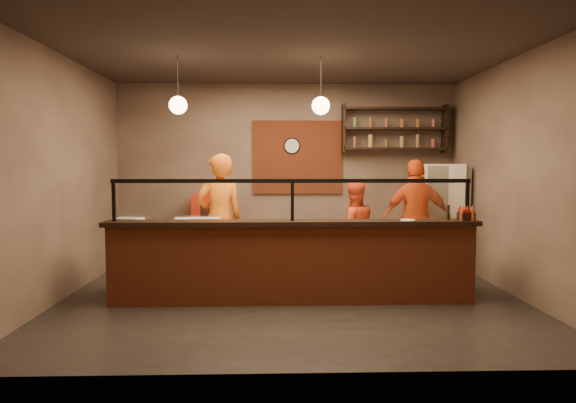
{
  "coord_description": "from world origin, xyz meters",
  "views": [
    {
      "loc": [
        -0.25,
        -6.71,
        1.75
      ],
      "look_at": [
        -0.04,
        0.3,
        1.26
      ],
      "focal_mm": 32.0,
      "sensor_mm": 36.0,
      "label": 1
    }
  ],
  "objects_px": {
    "pizza_dough": "(258,229)",
    "condiment_caddy": "(466,216)",
    "wall_clock": "(292,146)",
    "cook_right": "(417,219)",
    "pepper_mill": "(448,212)",
    "cook_mid": "(354,230)",
    "fridge": "(442,217)",
    "cook_left": "(219,219)",
    "red_cooler": "(207,230)"
  },
  "relations": [
    {
      "from": "wall_clock",
      "to": "cook_right",
      "type": "relative_size",
      "value": 0.16
    },
    {
      "from": "red_cooler",
      "to": "condiment_caddy",
      "type": "xyz_separation_m",
      "value": [
        3.58,
        -2.48,
        0.48
      ]
    },
    {
      "from": "pepper_mill",
      "to": "fridge",
      "type": "bearing_deg",
      "value": 73.53
    },
    {
      "from": "wall_clock",
      "to": "fridge",
      "type": "relative_size",
      "value": 0.17
    },
    {
      "from": "red_cooler",
      "to": "condiment_caddy",
      "type": "height_order",
      "value": "red_cooler"
    },
    {
      "from": "wall_clock",
      "to": "cook_left",
      "type": "height_order",
      "value": "wall_clock"
    },
    {
      "from": "pizza_dough",
      "to": "pepper_mill",
      "type": "height_order",
      "value": "pepper_mill"
    },
    {
      "from": "pizza_dough",
      "to": "cook_left",
      "type": "bearing_deg",
      "value": 127.32
    },
    {
      "from": "cook_right",
      "to": "fridge",
      "type": "height_order",
      "value": "cook_right"
    },
    {
      "from": "wall_clock",
      "to": "condiment_caddy",
      "type": "bearing_deg",
      "value": -53.02
    },
    {
      "from": "red_cooler",
      "to": "condiment_caddy",
      "type": "bearing_deg",
      "value": -43.46
    },
    {
      "from": "cook_mid",
      "to": "red_cooler",
      "type": "distance_m",
      "value": 2.61
    },
    {
      "from": "cook_mid",
      "to": "condiment_caddy",
      "type": "bearing_deg",
      "value": 118.18
    },
    {
      "from": "wall_clock",
      "to": "cook_left",
      "type": "distance_m",
      "value": 2.25
    },
    {
      "from": "red_cooler",
      "to": "pepper_mill",
      "type": "xyz_separation_m",
      "value": [
        3.37,
        -2.43,
        0.53
      ]
    },
    {
      "from": "pizza_dough",
      "to": "condiment_caddy",
      "type": "height_order",
      "value": "condiment_caddy"
    },
    {
      "from": "cook_left",
      "to": "cook_mid",
      "type": "relative_size",
      "value": 1.26
    },
    {
      "from": "cook_right",
      "to": "red_cooler",
      "type": "bearing_deg",
      "value": -17.59
    },
    {
      "from": "pizza_dough",
      "to": "fridge",
      "type": "bearing_deg",
      "value": 29.07
    },
    {
      "from": "cook_right",
      "to": "condiment_caddy",
      "type": "bearing_deg",
      "value": 98.45
    },
    {
      "from": "wall_clock",
      "to": "cook_left",
      "type": "bearing_deg",
      "value": -125.94
    },
    {
      "from": "cook_right",
      "to": "pizza_dough",
      "type": "distance_m",
      "value": 2.62
    },
    {
      "from": "wall_clock",
      "to": "pepper_mill",
      "type": "height_order",
      "value": "wall_clock"
    },
    {
      "from": "fridge",
      "to": "condiment_caddy",
      "type": "relative_size",
      "value": 9.68
    },
    {
      "from": "pepper_mill",
      "to": "cook_right",
      "type": "bearing_deg",
      "value": 90.26
    },
    {
      "from": "cook_left",
      "to": "pepper_mill",
      "type": "xyz_separation_m",
      "value": [
        3.02,
        -1.17,
        0.19
      ]
    },
    {
      "from": "cook_left",
      "to": "cook_right",
      "type": "xyz_separation_m",
      "value": [
        3.02,
        0.22,
        -0.04
      ]
    },
    {
      "from": "cook_mid",
      "to": "pizza_dough",
      "type": "height_order",
      "value": "cook_mid"
    },
    {
      "from": "cook_mid",
      "to": "wall_clock",
      "type": "bearing_deg",
      "value": -67.99
    },
    {
      "from": "cook_right",
      "to": "pizza_dough",
      "type": "height_order",
      "value": "cook_right"
    },
    {
      "from": "cook_left",
      "to": "cook_right",
      "type": "relative_size",
      "value": 1.04
    },
    {
      "from": "red_cooler",
      "to": "pizza_dough",
      "type": "height_order",
      "value": "red_cooler"
    },
    {
      "from": "red_cooler",
      "to": "pepper_mill",
      "type": "bearing_deg",
      "value": -44.65
    },
    {
      "from": "wall_clock",
      "to": "red_cooler",
      "type": "height_order",
      "value": "wall_clock"
    },
    {
      "from": "cook_right",
      "to": "pepper_mill",
      "type": "relative_size",
      "value": 9.69
    },
    {
      "from": "cook_mid",
      "to": "cook_right",
      "type": "bearing_deg",
      "value": 168.23
    },
    {
      "from": "cook_mid",
      "to": "pepper_mill",
      "type": "xyz_separation_m",
      "value": [
        0.98,
        -1.39,
        0.39
      ]
    },
    {
      "from": "cook_mid",
      "to": "cook_right",
      "type": "xyz_separation_m",
      "value": [
        0.98,
        -0.0,
        0.16
      ]
    },
    {
      "from": "wall_clock",
      "to": "condiment_caddy",
      "type": "height_order",
      "value": "wall_clock"
    },
    {
      "from": "cook_mid",
      "to": "condiment_caddy",
      "type": "xyz_separation_m",
      "value": [
        1.2,
        -1.44,
        0.35
      ]
    },
    {
      "from": "pizza_dough",
      "to": "condiment_caddy",
      "type": "distance_m",
      "value": 2.69
    },
    {
      "from": "cook_right",
      "to": "pizza_dough",
      "type": "bearing_deg",
      "value": 22.11
    },
    {
      "from": "cook_right",
      "to": "pepper_mill",
      "type": "bearing_deg",
      "value": 89.91
    },
    {
      "from": "cook_right",
      "to": "cook_mid",
      "type": "bearing_deg",
      "value": -0.45
    },
    {
      "from": "pizza_dough",
      "to": "cook_mid",
      "type": "bearing_deg",
      "value": 34.76
    },
    {
      "from": "wall_clock",
      "to": "pepper_mill",
      "type": "bearing_deg",
      "value": -55.53
    },
    {
      "from": "fridge",
      "to": "pepper_mill",
      "type": "xyz_separation_m",
      "value": [
        -0.62,
        -2.08,
        0.27
      ]
    },
    {
      "from": "wall_clock",
      "to": "red_cooler",
      "type": "bearing_deg",
      "value": -168.21
    },
    {
      "from": "cook_right",
      "to": "condiment_caddy",
      "type": "distance_m",
      "value": 1.46
    },
    {
      "from": "wall_clock",
      "to": "condiment_caddy",
      "type": "distance_m",
      "value": 3.63
    }
  ]
}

